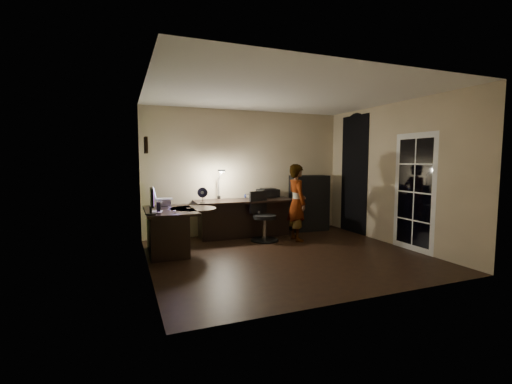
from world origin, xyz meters
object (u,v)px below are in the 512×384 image
object	(u,v)px
desk_right	(245,218)
monitor	(151,205)
person	(297,203)
desk_left	(170,231)
office_chair	(264,217)
cabinet	(309,203)

from	to	relation	value
desk_right	monitor	distance (m)	2.41
desk_right	person	bearing A→B (deg)	-37.15
desk_right	monitor	bearing A→B (deg)	-146.11
desk_right	person	size ratio (longest dim) A/B	1.36
desk_left	office_chair	world-z (taller)	office_chair
monitor	person	distance (m)	2.92
desk_left	monitor	bearing A→B (deg)	-124.17
desk_left	desk_right	xyz separation A→B (m)	(1.65, 0.73, 0.01)
desk_right	office_chair	world-z (taller)	office_chair
desk_right	monitor	xyz separation A→B (m)	(-2.00, -1.24, 0.53)
desk_left	cabinet	bearing A→B (deg)	14.55
office_chair	person	size ratio (longest dim) A/B	0.64
person	monitor	bearing A→B (deg)	106.10
office_chair	person	distance (m)	0.71
cabinet	office_chair	bearing A→B (deg)	-153.24
desk_left	cabinet	distance (m)	3.37
cabinet	office_chair	xyz separation A→B (m)	(-1.38, -0.61, -0.14)
desk_left	desk_right	size ratio (longest dim) A/B	0.64
cabinet	office_chair	world-z (taller)	cabinet
cabinet	monitor	xyz separation A→B (m)	(-3.61, -1.33, 0.29)
cabinet	monitor	world-z (taller)	cabinet
desk_right	desk_left	bearing A→B (deg)	-153.97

